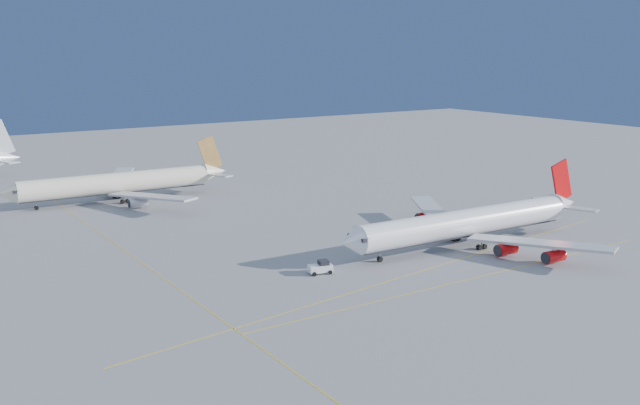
# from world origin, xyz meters

# --- Properties ---
(ground) EXTENTS (500.00, 500.00, 0.00)m
(ground) POSITION_xyz_m (0.00, 0.00, 0.00)
(ground) COLOR slate
(ground) RESTS_ON ground
(taxiway_lines) EXTENTS (118.86, 140.00, 0.02)m
(taxiway_lines) POSITION_xyz_m (-14.71, 6.34, 0.01)
(taxiway_lines) COLOR gold
(taxiway_lines) RESTS_ON ground
(airliner_virgin) EXTENTS (62.59, 56.28, 15.46)m
(airliner_virgin) POSITION_xyz_m (20.11, 1.93, 4.66)
(airliner_virgin) COLOR white
(airliner_virgin) RESTS_ON ground
(airliner_etihad) EXTENTS (59.50, 55.01, 15.54)m
(airliner_etihad) POSITION_xyz_m (-25.01, 82.91, 4.73)
(airliner_etihad) COLOR beige
(airliner_etihad) RESTS_ON ground
(pushback_tug) EXTENTS (4.56, 3.31, 2.36)m
(pushback_tug) POSITION_xyz_m (-15.56, 2.86, 1.10)
(pushback_tug) COLOR white
(pushback_tug) RESTS_ON ground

